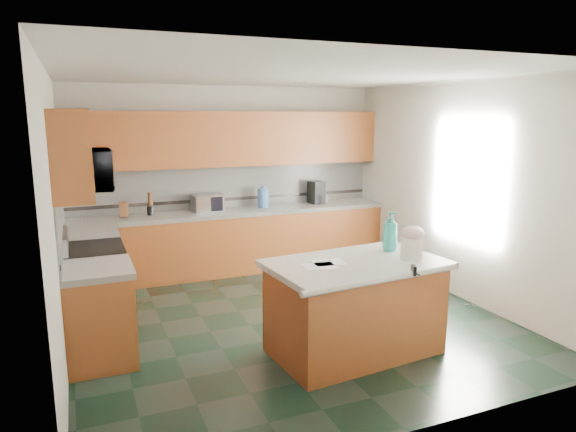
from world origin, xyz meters
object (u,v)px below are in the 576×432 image
island_base (355,310)px  coffee_maker (316,192)px  treat_jar (412,248)px  knife_block (124,210)px  soap_bottle_island (390,231)px  island_top (356,264)px  toaster_oven (207,203)px

island_base → coffee_maker: 3.33m
treat_jar → coffee_maker: 3.26m
treat_jar → knife_block: size_ratio=1.05×
soap_bottle_island → coffee_maker: size_ratio=1.17×
knife_block → coffee_maker: (2.90, 0.03, 0.07)m
soap_bottle_island → coffee_maker: soap_bottle_island is taller
soap_bottle_island → knife_block: soap_bottle_island is taller
island_top → treat_jar: 0.56m
island_base → toaster_oven: bearing=97.3°
island_top → coffee_maker: bearing=65.7°
toaster_oven → coffee_maker: size_ratio=1.22×
treat_jar → toaster_oven: size_ratio=0.52×
island_base → island_top: bearing=174.7°
knife_block → soap_bottle_island: bearing=-43.0°
treat_jar → toaster_oven: (-1.21, 3.19, 0.01)m
toaster_oven → island_top: bearing=-82.7°
island_top → toaster_oven: bearing=97.3°
treat_jar → toaster_oven: bearing=104.2°
treat_jar → coffee_maker: coffee_maker is taller
toaster_oven → treat_jar: bearing=-74.5°
island_base → treat_jar: bearing=-19.5°
island_base → island_top: size_ratio=0.94×
island_base → soap_bottle_island: 0.89m
soap_bottle_island → coffee_maker: (0.55, 2.87, -0.03)m
island_base → coffee_maker: coffee_maker is taller
knife_block → coffee_maker: size_ratio=0.60×
island_top → treat_jar: size_ratio=7.56×
island_top → soap_bottle_island: (0.51, 0.21, 0.23)m
soap_bottle_island → knife_block: bearing=110.3°
toaster_oven → island_base: bearing=-82.7°
island_base → knife_block: size_ratio=7.48×
treat_jar → soap_bottle_island: size_ratio=0.54×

